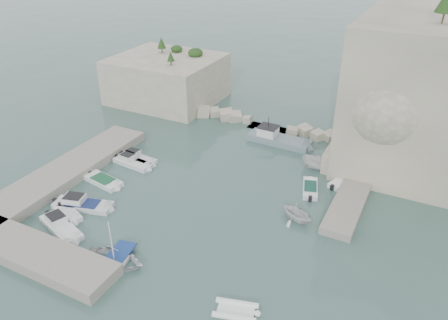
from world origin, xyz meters
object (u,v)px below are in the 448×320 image
at_px(motorboat_b, 133,165).
at_px(motorboat_e, 68,216).
at_px(motorboat_f, 62,230).
at_px(tender_east_d, 322,170).
at_px(tender_east_a, 296,220).
at_px(work_boat, 279,143).
at_px(rowboat, 115,264).
at_px(motorboat_a, 138,161).
at_px(motorboat_d, 84,207).
at_px(tender_east_b, 310,191).
at_px(motorboat_c, 104,183).
at_px(tender_east_c, 342,183).
at_px(inflatable_dinghy, 236,312).

relative_size(motorboat_b, motorboat_e, 1.41).
height_order(motorboat_f, tender_east_d, tender_east_d).
distance_m(motorboat_f, tender_east_a, 22.71).
relative_size(motorboat_b, work_boat, 0.60).
bearing_deg(motorboat_b, rowboat, -52.32).
height_order(motorboat_a, motorboat_f, same).
bearing_deg(motorboat_d, motorboat_f, -93.94).
relative_size(motorboat_a, motorboat_b, 0.99).
xyz_separation_m(motorboat_b, tender_east_a, (21.11, -1.54, 0.00)).
height_order(motorboat_f, tender_east_b, motorboat_f).
relative_size(motorboat_d, work_boat, 0.73).
relative_size(motorboat_b, motorboat_c, 1.06).
relative_size(motorboat_d, tender_east_a, 1.82).
height_order(motorboat_c, motorboat_e, same).
distance_m(tender_east_b, tender_east_c, 4.13).
xyz_separation_m(motorboat_b, motorboat_e, (0.60, -11.35, 0.00)).
bearing_deg(motorboat_e, rowboat, 1.20).
bearing_deg(motorboat_d, tender_east_b, 19.15).
bearing_deg(motorboat_f, tender_east_b, 62.01).
bearing_deg(inflatable_dinghy, motorboat_e, 155.30).
height_order(motorboat_d, tender_east_c, motorboat_d).
bearing_deg(inflatable_dinghy, motorboat_b, 129.43).
bearing_deg(motorboat_c, motorboat_f, -65.95).
xyz_separation_m(motorboat_f, inflatable_dinghy, (19.13, -1.39, 0.00)).
bearing_deg(motorboat_f, rowboat, 9.05).
bearing_deg(tender_east_c, motorboat_b, 125.65).
height_order(motorboat_a, tender_east_b, motorboat_a).
height_order(motorboat_a, tender_east_c, motorboat_a).
height_order(motorboat_a, inflatable_dinghy, motorboat_a).
bearing_deg(tender_east_d, motorboat_b, 106.08).
height_order(motorboat_a, motorboat_e, motorboat_a).
bearing_deg(motorboat_e, work_boat, 84.56).
distance_m(rowboat, work_boat, 28.51).
xyz_separation_m(motorboat_f, tender_east_c, (21.83, 20.56, 0.00)).
height_order(rowboat, tender_east_c, rowboat).
distance_m(tender_east_c, work_boat, 11.64).
height_order(motorboat_a, motorboat_d, same).
bearing_deg(inflatable_dinghy, motorboat_a, 127.68).
xyz_separation_m(tender_east_b, tender_east_d, (-0.10, 5.03, 0.00)).
relative_size(motorboat_f, rowboat, 1.15).
distance_m(motorboat_b, tender_east_c, 24.60).
distance_m(motorboat_b, tender_east_d, 22.62).
height_order(motorboat_f, tender_east_c, motorboat_f).
xyz_separation_m(motorboat_b, motorboat_f, (1.66, -13.28, 0.00)).
bearing_deg(tender_east_c, motorboat_c, 135.31).
relative_size(inflatable_dinghy, tender_east_c, 0.86).
height_order(motorboat_c, tender_east_c, same).
bearing_deg(motorboat_d, tender_east_d, 28.03).
height_order(tender_east_a, tender_east_b, tender_east_a).
height_order(motorboat_b, tender_east_a, tender_east_a).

